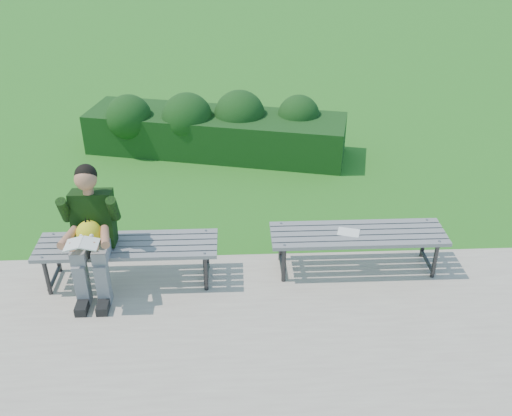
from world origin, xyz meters
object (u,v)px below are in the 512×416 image
Objects in this scene: hedge at (214,127)px; bench_left at (127,248)px; paper_sheet at (349,232)px; bench_right at (358,237)px; seated_boy at (91,229)px.

bench_left is at bearing -103.88° from hedge.
bench_left reaches higher than paper_sheet.
hedge reaches higher than bench_right.
seated_boy is at bearing -175.42° from paper_sheet.
seated_boy reaches higher than paper_sheet.
paper_sheet is at bearing 2.78° from bench_left.
bench_right is at bearing -63.51° from hedge.
bench_right reaches higher than paper_sheet.
paper_sheet is (2.25, 0.11, 0.06)m from bench_left.
paper_sheet is at bearing 180.00° from bench_right.
seated_boy is 2.57m from paper_sheet.
bench_right is 1.37× the size of seated_boy.
seated_boy is at bearing -108.28° from hedge.
seated_boy reaches higher than bench_right.
bench_right is at bearing -0.00° from paper_sheet.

